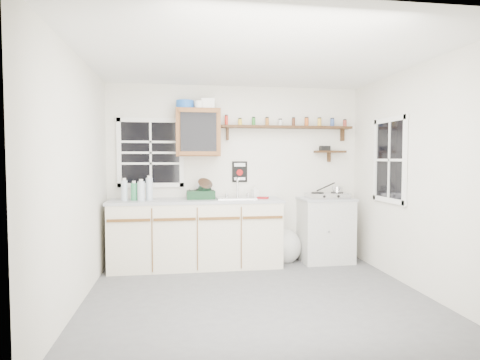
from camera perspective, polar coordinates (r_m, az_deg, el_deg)
The scene contains 18 objects.
room at distance 4.19m, azimuth 2.48°, elevation 0.09°, with size 3.64×3.24×2.54m.
main_cabinet at distance 5.50m, azimuth -6.21°, elevation -7.50°, with size 2.31×0.63×0.92m.
right_cabinet at distance 5.89m, azimuth 12.05°, elevation -6.90°, with size 0.73×0.57×0.91m.
sink at distance 5.49m, azimuth -0.63°, elevation -2.56°, with size 0.52×0.44×0.29m.
upper_cabinet at distance 5.57m, azimuth -5.99°, elevation 6.72°, with size 0.60×0.32×0.65m.
upper_cabinet_clutter at distance 5.60m, azimuth -6.54°, elevation 10.64°, with size 0.52×0.24×0.14m.
spice_shelf at distance 5.84m, azimuth 6.78°, elevation 7.56°, with size 1.91×0.18×0.35m.
secondary_shelf at distance 6.03m, azimuth 12.45°, elevation 4.01°, with size 0.45×0.16×0.24m.
warning_sign at distance 5.76m, azimuth -0.05°, elevation 1.19°, with size 0.22×0.02×0.30m.
window_back at distance 5.70m, azimuth -12.59°, elevation 3.81°, with size 0.93×0.03×0.98m.
window_right at distance 5.32m, azimuth 20.53°, elevation 2.68°, with size 0.03×0.78×1.08m.
water_bottles at distance 5.43m, azimuth -14.25°, elevation -1.39°, with size 0.40×0.17×0.32m.
dish_rack at distance 5.49m, azimuth -5.46°, elevation -1.74°, with size 0.38×0.30×0.28m.
soap_bottle at distance 5.66m, azimuth 2.15°, elevation -1.61°, with size 0.08×0.08×0.18m, color white.
rag at distance 5.51m, azimuth 3.25°, elevation -2.55°, with size 0.15×0.13×0.02m, color maroon.
hotplate at distance 5.81m, azimuth 12.31°, elevation -2.14°, with size 0.59×0.33×0.08m.
saucepan at distance 5.86m, azimuth 13.56°, elevation -1.32°, with size 0.32×0.26×0.15m.
trash_bag at distance 5.83m, azimuth 6.34°, elevation -9.32°, with size 0.45×0.41×0.52m.
Camera 1 is at (-0.80, -4.10, 1.46)m, focal length 30.00 mm.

